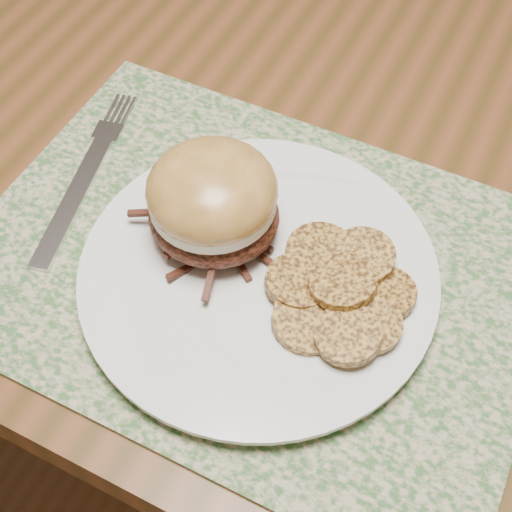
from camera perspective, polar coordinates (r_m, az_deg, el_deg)
The scene contains 7 objects.
ground at distance 1.33m, azimuth 11.11°, elevation -13.71°, with size 3.50×3.50×0.00m, color brown.
dining_table at distance 0.77m, azimuth 18.99°, elevation 5.50°, with size 1.50×0.90×0.75m.
placemat at distance 0.57m, azimuth -0.21°, elevation -0.85°, with size 0.45×0.33×0.00m, color #3B6232.
dinner_plate at distance 0.55m, azimuth 0.20°, elevation -1.48°, with size 0.26×0.26×0.02m, color white.
pork_sandwich at distance 0.54m, azimuth -3.48°, elevation 4.42°, with size 0.11×0.11×0.08m.
roasted_potatoes at distance 0.53m, azimuth 6.75°, elevation -2.79°, with size 0.12×0.13×0.03m.
fork at distance 0.64m, azimuth -13.37°, elevation 6.44°, with size 0.06×0.20×0.00m.
Camera 1 is at (-0.01, -0.54, 1.22)m, focal length 50.00 mm.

